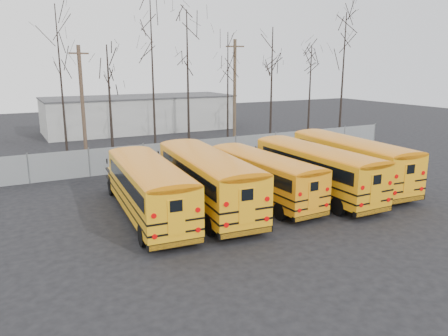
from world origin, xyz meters
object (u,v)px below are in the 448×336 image
bus_c (262,173)px  utility_pole_left (83,105)px  bus_e (349,158)px  bus_a (148,184)px  bus_d (314,166)px  bus_b (206,175)px  utility_pole_right (235,91)px

bus_c → utility_pole_left: utility_pole_left is taller
bus_e → utility_pole_left: 20.45m
bus_a → bus_d: size_ratio=1.01×
bus_a → utility_pole_left: 14.71m
bus_b → bus_e: size_ratio=1.02×
bus_b → utility_pole_left: bearing=109.4°
bus_b → utility_pole_right: bearing=61.5°
bus_a → bus_e: 13.69m
bus_b → bus_d: 6.95m
utility_pole_right → bus_e: bearing=-72.9°
bus_b → bus_e: bus_b is taller
bus_e → utility_pole_right: (1.32, 17.79, 3.36)m
bus_b → bus_c: (3.54, -0.16, -0.24)m
bus_a → bus_e: bus_e is taller
bus_b → bus_e: (10.41, -0.03, -0.03)m
bus_d → bus_e: size_ratio=0.96×
bus_a → bus_c: size_ratio=1.09×
bus_c → utility_pole_left: size_ratio=1.11×
bus_b → utility_pole_right: 21.54m
bus_b → bus_a: bearing=-176.3°
bus_b → bus_d: size_ratio=1.06×
bus_b → utility_pole_right: (11.72, 17.75, 3.34)m
bus_c → utility_pole_left: bearing=114.6°
bus_b → bus_c: 3.56m
bus_d → utility_pole_right: utility_pole_right is taller
bus_c → utility_pole_right: bearing=63.6°
bus_a → bus_b: (3.29, -0.07, 0.10)m
bus_b → bus_e: 10.41m
bus_e → utility_pole_right: bearing=89.8°
bus_c → bus_d: 3.42m
bus_a → bus_e: bearing=4.2°
bus_c → utility_pole_right: (8.18, 17.92, 3.58)m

